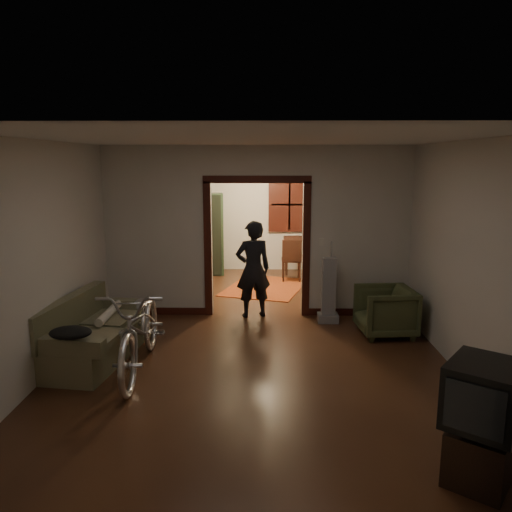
{
  "coord_description": "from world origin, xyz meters",
  "views": [
    {
      "loc": [
        0.12,
        -7.38,
        2.56
      ],
      "look_at": [
        0.0,
        -0.3,
        1.2
      ],
      "focal_mm": 35.0,
      "sensor_mm": 36.0,
      "label": 1
    }
  ],
  "objects_px": {
    "armchair": "(385,311)",
    "desk": "(308,256)",
    "sofa": "(95,328)",
    "locker": "(203,234)",
    "bicycle": "(141,328)",
    "person": "(253,269)"
  },
  "relations": [
    {
      "from": "armchair",
      "to": "desk",
      "type": "distance_m",
      "value": 4.2
    },
    {
      "from": "sofa",
      "to": "locker",
      "type": "height_order",
      "value": "locker"
    },
    {
      "from": "bicycle",
      "to": "armchair",
      "type": "bearing_deg",
      "value": 19.24
    },
    {
      "from": "sofa",
      "to": "desk",
      "type": "xyz_separation_m",
      "value": [
        3.2,
        5.1,
        -0.01
      ]
    },
    {
      "from": "desk",
      "to": "bicycle",
      "type": "bearing_deg",
      "value": -121.03
    },
    {
      "from": "desk",
      "to": "armchair",
      "type": "bearing_deg",
      "value": -85.43
    },
    {
      "from": "locker",
      "to": "desk",
      "type": "distance_m",
      "value": 2.44
    },
    {
      "from": "armchair",
      "to": "person",
      "type": "relative_size",
      "value": 0.5
    },
    {
      "from": "sofa",
      "to": "desk",
      "type": "bearing_deg",
      "value": 65.77
    },
    {
      "from": "bicycle",
      "to": "armchair",
      "type": "distance_m",
      "value": 3.57
    },
    {
      "from": "bicycle",
      "to": "desk",
      "type": "xyz_separation_m",
      "value": [
        2.5,
        5.46,
        -0.14
      ]
    },
    {
      "from": "bicycle",
      "to": "locker",
      "type": "height_order",
      "value": "locker"
    },
    {
      "from": "bicycle",
      "to": "locker",
      "type": "xyz_separation_m",
      "value": [
        0.12,
        5.34,
        0.37
      ]
    },
    {
      "from": "person",
      "to": "armchair",
      "type": "bearing_deg",
      "value": 139.84
    },
    {
      "from": "bicycle",
      "to": "locker",
      "type": "distance_m",
      "value": 5.36
    },
    {
      "from": "person",
      "to": "desk",
      "type": "bearing_deg",
      "value": -126.31
    },
    {
      "from": "bicycle",
      "to": "armchair",
      "type": "xyz_separation_m",
      "value": [
        3.3,
        1.33,
        -0.19
      ]
    },
    {
      "from": "desk",
      "to": "sofa",
      "type": "bearing_deg",
      "value": -128.47
    },
    {
      "from": "sofa",
      "to": "armchair",
      "type": "distance_m",
      "value": 4.12
    },
    {
      "from": "armchair",
      "to": "locker",
      "type": "relative_size",
      "value": 0.43
    },
    {
      "from": "armchair",
      "to": "person",
      "type": "bearing_deg",
      "value": -118.67
    },
    {
      "from": "sofa",
      "to": "desk",
      "type": "relative_size",
      "value": 1.65
    }
  ]
}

